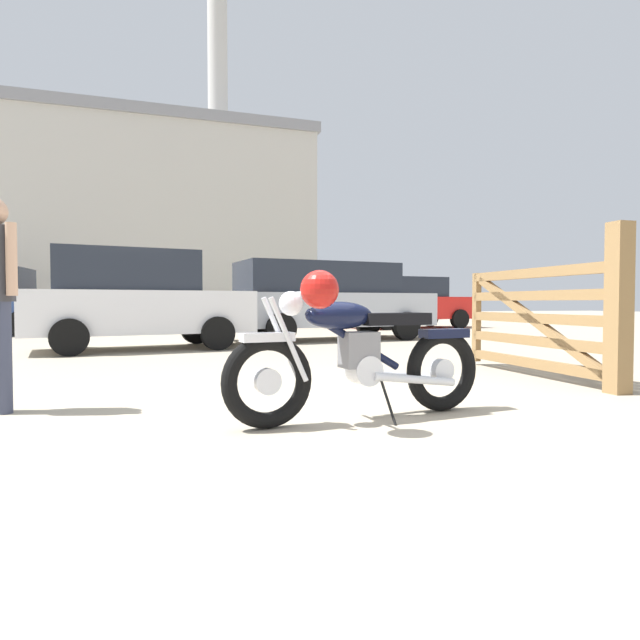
# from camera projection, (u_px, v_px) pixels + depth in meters

# --- Properties ---
(ground_plane) EXTENTS (80.00, 80.00, 0.00)m
(ground_plane) POSITION_uv_depth(u_px,v_px,m) (347.00, 417.00, 3.98)
(ground_plane) COLOR tan
(vintage_motorcycle) EXTENTS (2.08, 0.73, 1.07)m
(vintage_motorcycle) POSITION_uv_depth(u_px,v_px,m) (356.00, 353.00, 3.84)
(vintage_motorcycle) COLOR black
(vintage_motorcycle) RESTS_ON ground_plane
(timber_gate) EXTENTS (0.18, 2.54, 1.60)m
(timber_gate) POSITION_uv_depth(u_px,v_px,m) (551.00, 316.00, 5.85)
(timber_gate) COLOR olive
(timber_gate) RESTS_ON ground_plane
(pale_sedan_back) EXTENTS (4.35, 2.23, 1.67)m
(pale_sedan_back) POSITION_uv_depth(u_px,v_px,m) (410.00, 303.00, 17.62)
(pale_sedan_back) COLOR black
(pale_sedan_back) RESTS_ON ground_plane
(silver_sedan_mid) EXTENTS (4.89, 2.43, 1.74)m
(silver_sedan_mid) POSITION_uv_depth(u_px,v_px,m) (325.00, 298.00, 12.11)
(silver_sedan_mid) COLOR black
(silver_sedan_mid) RESTS_ON ground_plane
(dark_sedan_left) EXTENTS (4.12, 2.32, 1.78)m
(dark_sedan_left) POSITION_uv_depth(u_px,v_px,m) (136.00, 299.00, 9.65)
(dark_sedan_left) COLOR black
(dark_sedan_left) RESTS_ON ground_plane
(white_estate_far) EXTENTS (4.41, 2.40, 1.67)m
(white_estate_far) POSITION_uv_depth(u_px,v_px,m) (337.00, 303.00, 19.71)
(white_estate_far) COLOR black
(white_estate_far) RESTS_ON ground_plane
(industrial_building) EXTENTS (16.81, 12.07, 20.02)m
(industrial_building) POSITION_uv_depth(u_px,v_px,m) (144.00, 228.00, 28.85)
(industrial_building) COLOR beige
(industrial_building) RESTS_ON ground_plane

